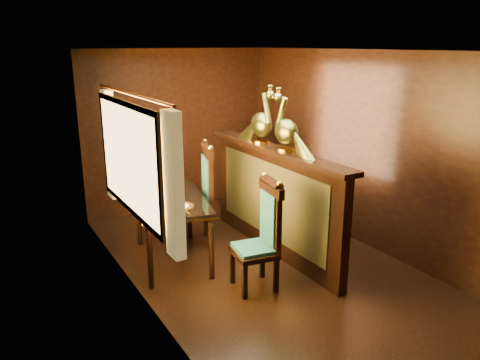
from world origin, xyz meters
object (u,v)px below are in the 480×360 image
at_px(dining_table, 171,204).
at_px(chair_left, 264,231).
at_px(peacock_right, 262,114).
at_px(peacock_left, 287,120).
at_px(chair_right, 202,192).

xyz_separation_m(dining_table, chair_left, (0.61, -1.10, -0.08)).
bearing_deg(peacock_right, dining_table, 175.01).
bearing_deg(peacock_left, chair_left, -141.88).
bearing_deg(chair_right, dining_table, -135.97).
relative_size(chair_left, peacock_left, 1.72).
bearing_deg(peacock_right, peacock_left, -90.00).
bearing_deg(chair_left, peacock_left, 47.24).
bearing_deg(chair_left, peacock_right, 68.02).
distance_m(chair_left, peacock_right, 1.59).
xyz_separation_m(dining_table, peacock_left, (1.21, -0.63, 1.00)).
relative_size(dining_table, peacock_right, 2.04).
distance_m(chair_left, chair_right, 1.39).
xyz_separation_m(chair_left, peacock_right, (0.60, 0.99, 1.08)).
bearing_deg(peacock_left, dining_table, 152.58).
xyz_separation_m(peacock_left, peacock_right, (0.00, 0.52, 0.01)).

